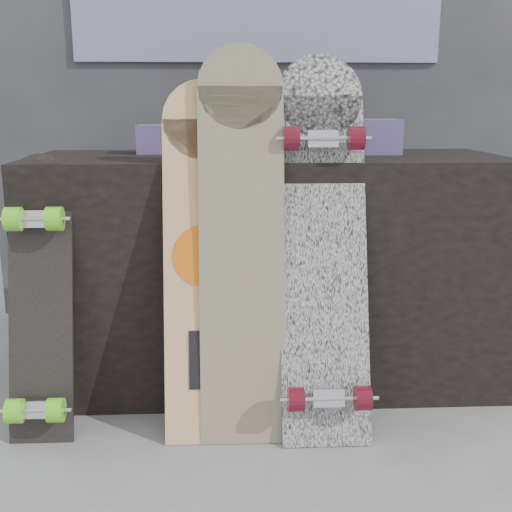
{
  "coord_description": "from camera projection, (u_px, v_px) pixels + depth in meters",
  "views": [
    {
      "loc": [
        -0.15,
        -1.7,
        0.97
      ],
      "look_at": [
        -0.06,
        0.2,
        0.52
      ],
      "focal_mm": 45.0,
      "sensor_mm": 36.0,
      "label": 1
    }
  ],
  "objects": [
    {
      "name": "longboard_celtic",
      "position": [
        242.0,
        231.0,
        1.87
      ],
      "size": [
        0.25,
        0.26,
        1.15
      ],
      "rotation": [
        -0.21,
        0.0,
        0.0
      ],
      "color": "beige",
      "rests_on": "ground"
    },
    {
      "name": "vendor_table",
      "position": [
        268.0,
        269.0,
        2.28
      ],
      "size": [
        1.6,
        0.6,
        0.8
      ],
      "primitive_type": "cube",
      "color": "black",
      "rests_on": "ground"
    },
    {
      "name": "merch_box_small",
      "position": [
        378.0,
        137.0,
        2.25
      ],
      "size": [
        0.14,
        0.14,
        0.12
      ],
      "primitive_type": "cube",
      "color": "#453C7A",
      "rests_on": "vendor_table"
    },
    {
      "name": "ground",
      "position": [
        279.0,
        443.0,
        1.89
      ],
      "size": [
        60.0,
        60.0,
        0.0
      ],
      "primitive_type": "plane",
      "color": "slate",
      "rests_on": "ground"
    },
    {
      "name": "merch_box_purple",
      "position": [
        164.0,
        139.0,
        2.27
      ],
      "size": [
        0.18,
        0.12,
        0.1
      ],
      "primitive_type": "cube",
      "color": "#453C7A",
      "rests_on": "vendor_table"
    },
    {
      "name": "longboard_cascadia",
      "position": [
        323.0,
        238.0,
        1.9
      ],
      "size": [
        0.26,
        0.41,
        1.12
      ],
      "rotation": [
        -0.31,
        0.0,
        0.0
      ],
      "color": "white",
      "rests_on": "ground"
    },
    {
      "name": "merch_box_flat",
      "position": [
        287.0,
        146.0,
        2.22
      ],
      "size": [
        0.22,
        0.1,
        0.06
      ],
      "primitive_type": "cube",
      "color": "#D1B78C",
      "rests_on": "vendor_table"
    },
    {
      "name": "booth",
      "position": [
        257.0,
        75.0,
        2.94
      ],
      "size": [
        2.4,
        0.22,
        2.2
      ],
      "color": "#333338",
      "rests_on": "ground"
    },
    {
      "name": "skateboard_dark",
      "position": [
        39.0,
        296.0,
        1.88
      ],
      "size": [
        0.19,
        0.29,
        0.83
      ],
      "rotation": [
        -0.25,
        0.0,
        0.0
      ],
      "color": "black",
      "rests_on": "ground"
    },
    {
      "name": "longboard_geisha",
      "position": [
        204.0,
        251.0,
        1.88
      ],
      "size": [
        0.24,
        0.26,
        1.05
      ],
      "rotation": [
        -0.23,
        0.0,
        0.0
      ],
      "color": "#C9B188",
      "rests_on": "ground"
    }
  ]
}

